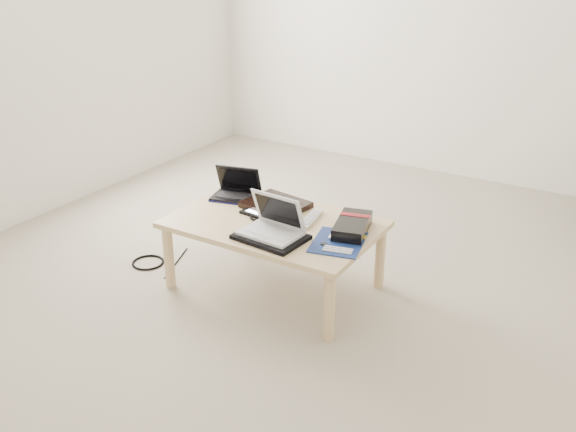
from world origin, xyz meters
The scene contains 13 objects.
ground centered at (0.00, 0.00, 0.00)m, with size 4.00×4.00×0.00m, color #AA9D8A.
coffee_table centered at (-0.05, -0.31, 0.35)m, with size 1.10×0.70×0.40m.
book centered at (-0.15, -0.14, 0.42)m, with size 0.37×0.32×0.03m.
netbook centered at (-0.43, -0.13, 0.44)m, with size 0.30×0.25×0.18m.
tablet centered at (-0.13, -0.23, 0.41)m, with size 0.30×0.24×0.01m.
remote centered at (0.11, -0.19, 0.41)m, with size 0.10×0.25×0.02m.
neoprene_sleeve centered at (0.05, -0.49, 0.41)m, with size 0.34×0.25×0.02m, color black.
white_laptop centered at (0.04, -0.46, 0.46)m, with size 0.31×0.23×0.21m.
motherboard centered at (0.36, -0.36, 0.40)m, with size 0.31×0.36×0.01m.
gpu_box centered at (0.36, -0.21, 0.43)m, with size 0.23×0.34×0.07m.
cable_coil centered at (-0.15, -0.31, 0.41)m, with size 0.10×0.10×0.01m, color black.
floor_cable_coil centered at (-0.85, -0.47, 0.01)m, with size 0.19×0.19×0.01m, color black.
floor_cable_trail centered at (-0.71, -0.38, 0.00)m, with size 0.01×0.01×0.39m, color black.
Camera 1 is at (1.64, -2.95, 1.82)m, focal length 40.00 mm.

